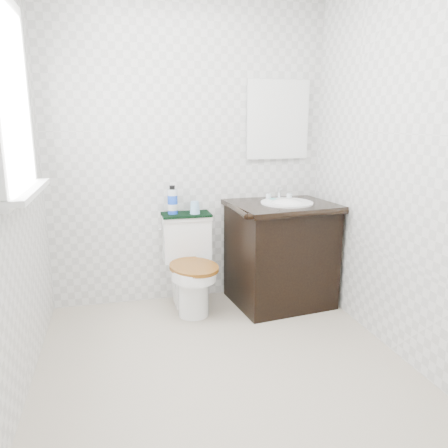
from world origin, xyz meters
name	(u,v)px	position (x,y,z in m)	size (l,w,h in m)	color
floor	(227,372)	(0.00, 0.00, 0.00)	(2.40, 2.40, 0.00)	beige
wall_back	(189,152)	(0.00, 1.20, 1.20)	(2.40, 2.40, 0.00)	silver
wall_front	(340,215)	(0.00, -1.20, 1.20)	(2.40, 2.40, 0.00)	silver
wall_right	(409,163)	(1.10, 0.00, 1.20)	(2.40, 2.40, 0.00)	silver
window	(9,99)	(-1.07, 0.25, 1.55)	(0.02, 0.70, 0.90)	white
mirror	(278,120)	(0.72, 1.18, 1.45)	(0.50, 0.02, 0.60)	silver
toilet	(190,269)	(-0.05, 0.97, 0.32)	(0.42, 0.64, 0.72)	white
vanity	(281,251)	(0.67, 0.90, 0.43)	(0.84, 0.74, 0.92)	black
trash_bin	(246,278)	(0.45, 1.10, 0.15)	(0.25, 0.22, 0.30)	silver
towel	(186,214)	(-0.05, 1.09, 0.73)	(0.38, 0.22, 0.02)	black
mouthwash_bottle	(173,201)	(-0.15, 1.10, 0.84)	(0.08, 0.08, 0.22)	blue
cup	(195,208)	(0.01, 1.06, 0.79)	(0.08, 0.08, 0.10)	#89BAE0
soap_bar	(273,199)	(0.64, 1.02, 0.83)	(0.07, 0.05, 0.02)	#176F6A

